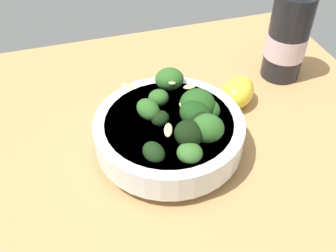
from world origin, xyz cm
name	(u,v)px	position (x,y,z in cm)	size (l,w,h in cm)	color
ground_plane	(189,152)	(0.00, 0.00, -1.51)	(65.92, 65.92, 3.01)	tan
bowl_of_broccoli	(172,127)	(-0.21, -2.63, 3.91)	(20.11, 20.11, 9.46)	white
lemon_wedge	(238,92)	(-6.42, 10.19, 2.29)	(6.63, 4.56, 4.59)	yellow
bottle_tall	(288,37)	(-11.66, 20.68, 7.29)	(6.65, 6.65, 16.17)	black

